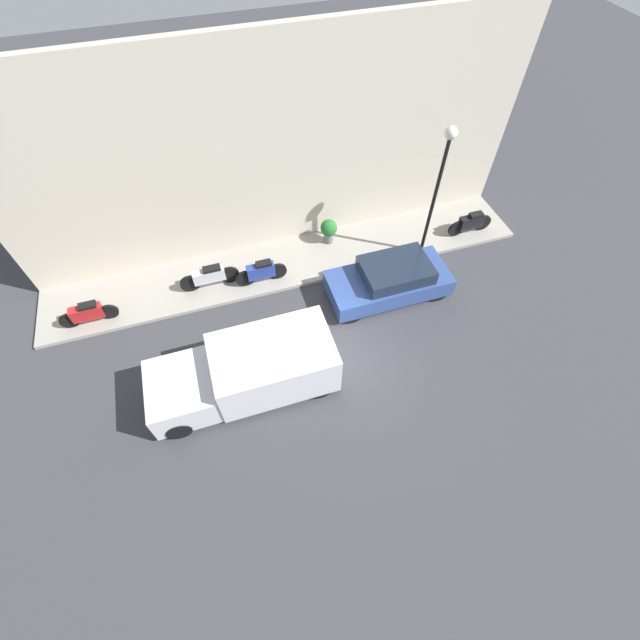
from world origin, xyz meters
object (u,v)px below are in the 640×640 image
parked_car (390,280)px  potted_plant (329,230)px  scooter_silver (210,276)px  delivery_van (246,371)px  streetlamp (442,170)px  motorcycle_red (88,313)px  motorcycle_black (471,223)px  motorcycle_blue (261,272)px

parked_car → potted_plant: parked_car is taller
scooter_silver → potted_plant: potted_plant is taller
delivery_van → potted_plant: (5.09, -4.13, -0.17)m
delivery_van → streetlamp: streetlamp is taller
parked_car → motorcycle_red: (1.65, 9.73, -0.06)m
motorcycle_black → parked_car: bearing=113.6°
streetlamp → parked_car: bearing=126.1°
streetlamp → potted_plant: size_ratio=5.06×
scooter_silver → motorcycle_blue: bearing=-100.9°
parked_car → scooter_silver: parked_car is taller
parked_car → motorcycle_black: parked_car is taller
delivery_van → motorcycle_black: bearing=-67.3°
scooter_silver → streetlamp: streetlamp is taller
motorcycle_black → potted_plant: size_ratio=1.86×
delivery_van → motorcycle_red: bearing=49.2°
motorcycle_black → motorcycle_red: bearing=90.6°
motorcycle_red → potted_plant: bearing=-81.4°
motorcycle_red → motorcycle_blue: bearing=-89.5°
motorcycle_red → streetlamp: size_ratio=0.37×
streetlamp → potted_plant: (1.55, 3.11, -2.86)m
motorcycle_blue → potted_plant: potted_plant is taller
motorcycle_red → potted_plant: potted_plant is taller
delivery_van → streetlamp: bearing=-63.9°
delivery_van → potted_plant: 6.56m
parked_car → motorcycle_black: (1.79, -4.10, -0.04)m
motorcycle_black → streetlamp: (-0.39, 2.19, 2.96)m
scooter_silver → motorcycle_black: 9.88m
motorcycle_black → potted_plant: bearing=77.7°
motorcycle_red → motorcycle_black: bearing=-89.4°
motorcycle_blue → motorcycle_red: bearing=90.5°
potted_plant → delivery_van: bearing=140.9°
parked_car → scooter_silver: size_ratio=2.03×
delivery_van → scooter_silver: size_ratio=2.57×
motorcycle_red → motorcycle_blue: size_ratio=1.01×
motorcycle_black → motorcycle_blue: (-0.09, 8.15, 0.01)m
motorcycle_black → delivery_van: bearing=112.7°
delivery_van → potted_plant: size_ratio=5.43×
delivery_van → streetlamp: size_ratio=1.07×
delivery_van → potted_plant: delivery_van is taller
potted_plant → streetlamp: bearing=-116.5°
motorcycle_blue → potted_plant: 3.11m
motorcycle_black → streetlamp: 3.70m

